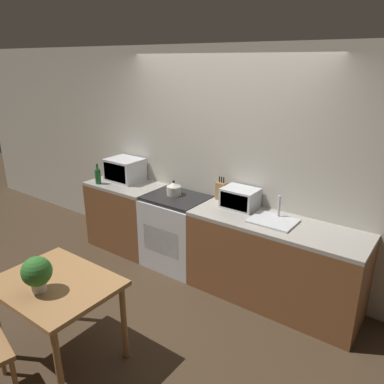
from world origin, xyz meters
name	(u,v)px	position (x,y,z in m)	size (l,w,h in m)	color
ground_plane	(161,307)	(0.00, 0.00, 0.00)	(16.00, 16.00, 0.00)	#3D2D1E
wall_back	(222,163)	(0.00, 1.14, 1.30)	(10.00, 0.06, 2.60)	beige
counter_left_run	(127,215)	(-1.27, 0.80, 0.45)	(0.98, 0.62, 0.90)	brown
counter_right_run	(273,262)	(0.86, 0.80, 0.45)	(1.80, 0.62, 0.90)	brown
stove_range	(177,231)	(-0.41, 0.80, 0.45)	(0.74, 0.62, 0.90)	silver
kettle	(174,189)	(-0.48, 0.84, 0.98)	(0.17, 0.17, 0.18)	beige
microwave	(125,170)	(-1.36, 0.90, 1.05)	(0.45, 0.38, 0.29)	silver
bottle	(98,176)	(-1.54, 0.59, 1.00)	(0.07, 0.07, 0.27)	#1E662D
knife_block	(221,191)	(0.07, 1.03, 1.01)	(0.11, 0.08, 0.28)	#9E7042
toaster_oven	(240,198)	(0.36, 0.94, 1.01)	(0.38, 0.29, 0.22)	silver
sink_basin	(273,220)	(0.82, 0.81, 0.92)	(0.45, 0.35, 0.24)	silver
dining_table	(56,292)	(-0.23, -1.01, 0.66)	(0.97, 0.76, 0.75)	#9E7042
potted_plant	(37,272)	(-0.22, -1.15, 0.91)	(0.23, 0.23, 0.29)	beige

